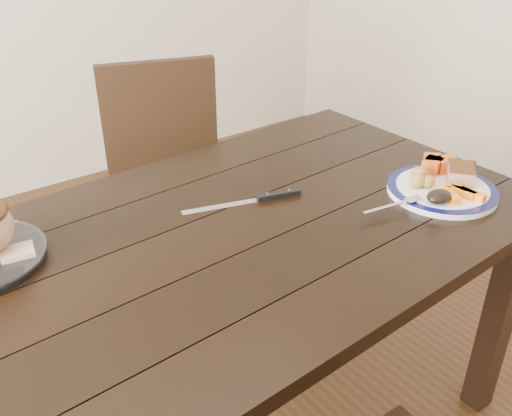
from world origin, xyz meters
TOP-DOWN VIEW (x-y plane):
  - dining_table at (0.00, 0.00)m, footprint 1.64×0.97m
  - chair_far at (0.24, 0.73)m, footprint 0.53×0.54m
  - dinner_plate at (0.58, -0.18)m, footprint 0.29×0.29m
  - plate_rim at (0.58, -0.18)m, footprint 0.29×0.29m
  - pork_slice at (0.64, -0.18)m, footprint 0.11×0.11m
  - roasted_potatoes at (0.54, -0.13)m, footprint 0.08×0.08m
  - carrot_batons at (0.57, -0.24)m, footprint 0.09×0.11m
  - pumpkin_wedges at (0.64, -0.10)m, footprint 0.10×0.09m
  - dark_mushroom at (0.50, -0.22)m, footprint 0.07×0.05m
  - fork at (0.41, -0.17)m, footprint 0.18×0.05m
  - cut_slice at (-0.43, 0.16)m, footprint 0.08×0.07m
  - carving_knife at (0.18, 0.07)m, footprint 0.31×0.11m

SIDE VIEW (x-z plane):
  - chair_far at x=0.24m, z-range 0.06..0.99m
  - dining_table at x=0.00m, z-range 0.28..1.03m
  - carving_knife at x=0.18m, z-range 0.75..0.76m
  - dinner_plate at x=0.58m, z-range 0.75..0.77m
  - plate_rim at x=0.58m, z-range 0.75..0.78m
  - fork at x=0.41m, z-range 0.77..0.77m
  - cut_slice at x=-0.43m, z-range 0.77..0.78m
  - carrot_batons at x=0.57m, z-range 0.77..0.79m
  - dark_mushroom at x=0.50m, z-range 0.77..0.80m
  - pumpkin_wedges at x=0.64m, z-range 0.77..0.81m
  - pork_slice at x=0.64m, z-range 0.77..0.81m
  - roasted_potatoes at x=0.54m, z-range 0.77..0.81m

